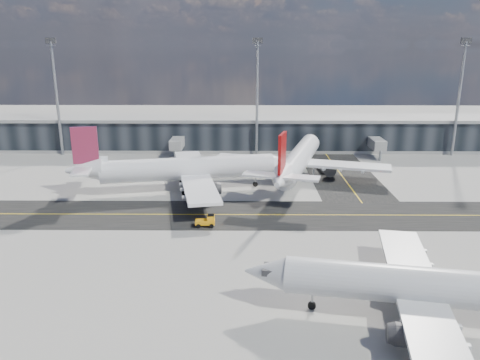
# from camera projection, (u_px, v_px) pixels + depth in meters

# --- Properties ---
(ground) EXTENTS (300.00, 300.00, 0.00)m
(ground) POSITION_uv_depth(u_px,v_px,m) (264.00, 224.00, 74.05)
(ground) COLOR gray
(ground) RESTS_ON ground
(taxiway_lanes) EXTENTS (180.00, 63.00, 0.03)m
(taxiway_lanes) POSITION_uv_depth(u_px,v_px,m) (283.00, 202.00, 84.33)
(taxiway_lanes) COLOR black
(taxiway_lanes) RESTS_ON ground
(terminal_concourse) EXTENTS (152.00, 19.80, 8.80)m
(terminal_concourse) POSITION_uv_depth(u_px,v_px,m) (256.00, 134.00, 125.66)
(terminal_concourse) COLOR black
(terminal_concourse) RESTS_ON ground
(floodlight_masts) EXTENTS (102.50, 0.70, 28.90)m
(floodlight_masts) POSITION_uv_depth(u_px,v_px,m) (257.00, 94.00, 115.80)
(floodlight_masts) COLOR gray
(floodlight_masts) RESTS_ON ground
(airliner_af) EXTENTS (43.94, 37.69, 13.07)m
(airliner_af) POSITION_uv_depth(u_px,v_px,m) (185.00, 169.00, 89.68)
(airliner_af) COLOR white
(airliner_af) RESTS_ON ground
(airliner_redtail) EXTENTS (37.24, 43.25, 13.00)m
(airliner_redtail) POSITION_uv_depth(u_px,v_px,m) (298.00, 160.00, 97.15)
(airliner_redtail) COLOR white
(airliner_redtail) RESTS_ON ground
(airliner_near) EXTENTS (38.90, 33.34, 11.55)m
(airliner_near) POSITION_uv_depth(u_px,v_px,m) (436.00, 288.00, 46.89)
(airliner_near) COLOR silver
(airliner_near) RESTS_ON ground
(baggage_tug) EXTENTS (3.06, 1.63, 1.89)m
(baggage_tug) POSITION_uv_depth(u_px,v_px,m) (207.00, 221.00, 72.61)
(baggage_tug) COLOR #FFA40D
(baggage_tug) RESTS_ON ground
(service_van) EXTENTS (3.13, 6.24, 1.70)m
(service_van) POSITION_uv_depth(u_px,v_px,m) (326.00, 167.00, 104.60)
(service_van) COLOR white
(service_van) RESTS_ON ground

